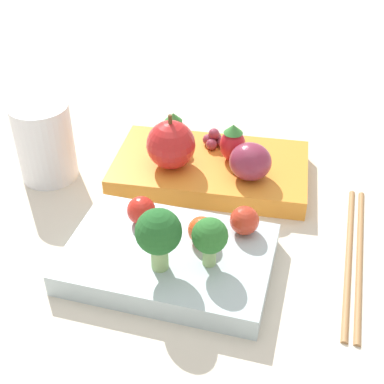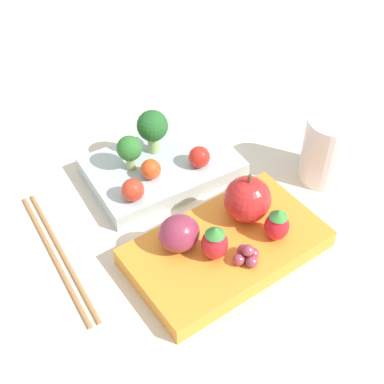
{
  "view_description": "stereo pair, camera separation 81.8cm",
  "coord_description": "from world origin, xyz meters",
  "px_view_note": "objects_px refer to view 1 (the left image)",
  "views": [
    {
      "loc": [
        -0.15,
        0.41,
        0.35
      ],
      "look_at": [
        -0.01,
        0.0,
        0.03
      ],
      "focal_mm": 50.0,
      "sensor_mm": 36.0,
      "label": 1
    },
    {
      "loc": [
        -0.21,
        -0.4,
        0.47
      ],
      "look_at": [
        -0.01,
        0.0,
        0.03
      ],
      "focal_mm": 50.0,
      "sensor_mm": 36.0,
      "label": 2
    }
  ],
  "objects_px": {
    "broccoli_floret_0": "(159,234)",
    "strawberry_1": "(233,143)",
    "cherry_tomato_2": "(141,210)",
    "apple": "(171,145)",
    "bento_box_savoury": "(169,258)",
    "drinking_cup": "(45,142)",
    "bento_box_fruit": "(211,169)",
    "broccoli_floret_1": "(210,237)",
    "chopsticks_pair": "(355,255)",
    "cherry_tomato_1": "(201,230)",
    "strawberry_0": "(174,130)",
    "plum": "(250,162)",
    "grape_cluster": "(215,140)",
    "cherry_tomato_0": "(244,220)"
  },
  "relations": [
    {
      "from": "strawberry_0",
      "to": "chopsticks_pair",
      "type": "bearing_deg",
      "value": 155.1
    },
    {
      "from": "strawberry_0",
      "to": "bento_box_fruit",
      "type": "bearing_deg",
      "value": 160.08
    },
    {
      "from": "drinking_cup",
      "to": "cherry_tomato_0",
      "type": "bearing_deg",
      "value": 167.95
    },
    {
      "from": "plum",
      "to": "apple",
      "type": "bearing_deg",
      "value": 3.41
    },
    {
      "from": "apple",
      "to": "strawberry_1",
      "type": "bearing_deg",
      "value": -150.39
    },
    {
      "from": "bento_box_savoury",
      "to": "broccoli_floret_1",
      "type": "relative_size",
      "value": 4.03
    },
    {
      "from": "bento_box_savoury",
      "to": "strawberry_1",
      "type": "distance_m",
      "value": 0.17
    },
    {
      "from": "strawberry_1",
      "to": "broccoli_floret_0",
      "type": "bearing_deg",
      "value": 85.88
    },
    {
      "from": "drinking_cup",
      "to": "chopsticks_pair",
      "type": "bearing_deg",
      "value": 175.4
    },
    {
      "from": "broccoli_floret_0",
      "to": "broccoli_floret_1",
      "type": "bearing_deg",
      "value": -155.35
    },
    {
      "from": "strawberry_0",
      "to": "grape_cluster",
      "type": "bearing_deg",
      "value": -163.58
    },
    {
      "from": "cherry_tomato_1",
      "to": "cherry_tomato_2",
      "type": "relative_size",
      "value": 0.92
    },
    {
      "from": "broccoli_floret_0",
      "to": "cherry_tomato_0",
      "type": "relative_size",
      "value": 2.2
    },
    {
      "from": "broccoli_floret_1",
      "to": "cherry_tomato_1",
      "type": "xyz_separation_m",
      "value": [
        0.02,
        -0.03,
        -0.02
      ]
    },
    {
      "from": "drinking_cup",
      "to": "apple",
      "type": "bearing_deg",
      "value": -166.65
    },
    {
      "from": "drinking_cup",
      "to": "grape_cluster",
      "type": "bearing_deg",
      "value": -152.74
    },
    {
      "from": "broccoli_floret_0",
      "to": "grape_cluster",
      "type": "distance_m",
      "value": 0.21
    },
    {
      "from": "strawberry_1",
      "to": "drinking_cup",
      "type": "xyz_separation_m",
      "value": [
        0.2,
        0.07,
        0.0
      ]
    },
    {
      "from": "apple",
      "to": "broccoli_floret_0",
      "type": "bearing_deg",
      "value": 107.02
    },
    {
      "from": "bento_box_fruit",
      "to": "broccoli_floret_1",
      "type": "distance_m",
      "value": 0.17
    },
    {
      "from": "plum",
      "to": "chopsticks_pair",
      "type": "relative_size",
      "value": 0.21
    },
    {
      "from": "apple",
      "to": "strawberry_1",
      "type": "xyz_separation_m",
      "value": [
        -0.06,
        -0.03,
        -0.01
      ]
    },
    {
      "from": "bento_box_savoury",
      "to": "broccoli_floret_0",
      "type": "relative_size",
      "value": 3.19
    },
    {
      "from": "bento_box_savoury",
      "to": "chopsticks_pair",
      "type": "relative_size",
      "value": 0.92
    },
    {
      "from": "broccoli_floret_0",
      "to": "apple",
      "type": "xyz_separation_m",
      "value": [
        0.05,
        -0.15,
        -0.01
      ]
    },
    {
      "from": "bento_box_fruit",
      "to": "grape_cluster",
      "type": "height_order",
      "value": "grape_cluster"
    },
    {
      "from": "grape_cluster",
      "to": "cherry_tomato_2",
      "type": "bearing_deg",
      "value": 80.39
    },
    {
      "from": "bento_box_savoury",
      "to": "cherry_tomato_1",
      "type": "relative_size",
      "value": 7.62
    },
    {
      "from": "cherry_tomato_2",
      "to": "strawberry_0",
      "type": "distance_m",
      "value": 0.14
    },
    {
      "from": "cherry_tomato_2",
      "to": "grape_cluster",
      "type": "height_order",
      "value": "cherry_tomato_2"
    },
    {
      "from": "cherry_tomato_1",
      "to": "drinking_cup",
      "type": "relative_size",
      "value": 0.28
    },
    {
      "from": "strawberry_1",
      "to": "grape_cluster",
      "type": "xyz_separation_m",
      "value": [
        0.03,
        -0.02,
        -0.01
      ]
    },
    {
      "from": "bento_box_savoury",
      "to": "cherry_tomato_2",
      "type": "bearing_deg",
      "value": -36.7
    },
    {
      "from": "grape_cluster",
      "to": "apple",
      "type": "bearing_deg",
      "value": 58.53
    },
    {
      "from": "strawberry_1",
      "to": "strawberry_0",
      "type": "bearing_deg",
      "value": -6.03
    },
    {
      "from": "strawberry_1",
      "to": "plum",
      "type": "distance_m",
      "value": 0.04
    },
    {
      "from": "bento_box_fruit",
      "to": "apple",
      "type": "xyz_separation_m",
      "value": [
        0.04,
        0.02,
        0.04
      ]
    },
    {
      "from": "strawberry_0",
      "to": "strawberry_1",
      "type": "xyz_separation_m",
      "value": [
        -0.07,
        0.01,
        0.0
      ]
    },
    {
      "from": "cherry_tomato_1",
      "to": "strawberry_1",
      "type": "distance_m",
      "value": 0.14
    },
    {
      "from": "apple",
      "to": "chopsticks_pair",
      "type": "height_order",
      "value": "apple"
    },
    {
      "from": "bento_box_fruit",
      "to": "drinking_cup",
      "type": "relative_size",
      "value": 2.6
    },
    {
      "from": "plum",
      "to": "chopsticks_pair",
      "type": "height_order",
      "value": "plum"
    },
    {
      "from": "cherry_tomato_2",
      "to": "apple",
      "type": "distance_m",
      "value": 0.1
    },
    {
      "from": "strawberry_1",
      "to": "broccoli_floret_1",
      "type": "bearing_deg",
      "value": 98.63
    },
    {
      "from": "bento_box_fruit",
      "to": "cherry_tomato_0",
      "type": "height_order",
      "value": "cherry_tomato_0"
    },
    {
      "from": "cherry_tomato_2",
      "to": "drinking_cup",
      "type": "distance_m",
      "value": 0.16
    },
    {
      "from": "cherry_tomato_2",
      "to": "grape_cluster",
      "type": "bearing_deg",
      "value": -99.61
    },
    {
      "from": "cherry_tomato_2",
      "to": "drinking_cup",
      "type": "relative_size",
      "value": 0.31
    },
    {
      "from": "strawberry_0",
      "to": "grape_cluster",
      "type": "distance_m",
      "value": 0.05
    },
    {
      "from": "broccoli_floret_0",
      "to": "strawberry_1",
      "type": "distance_m",
      "value": 0.19
    }
  ]
}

